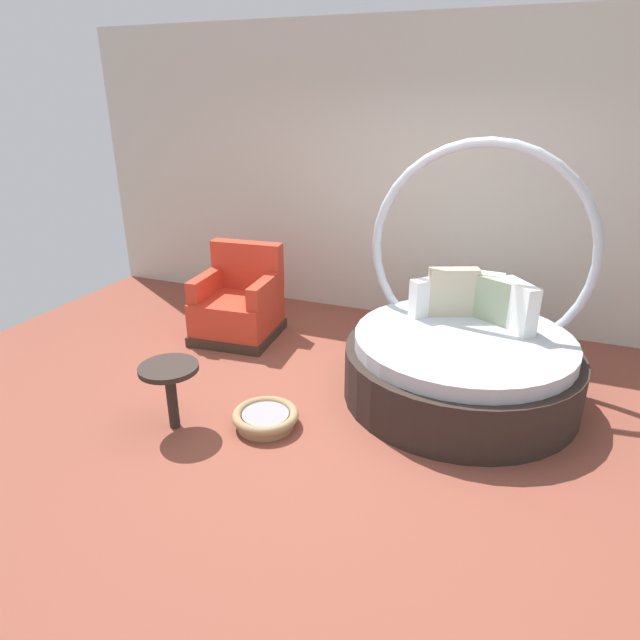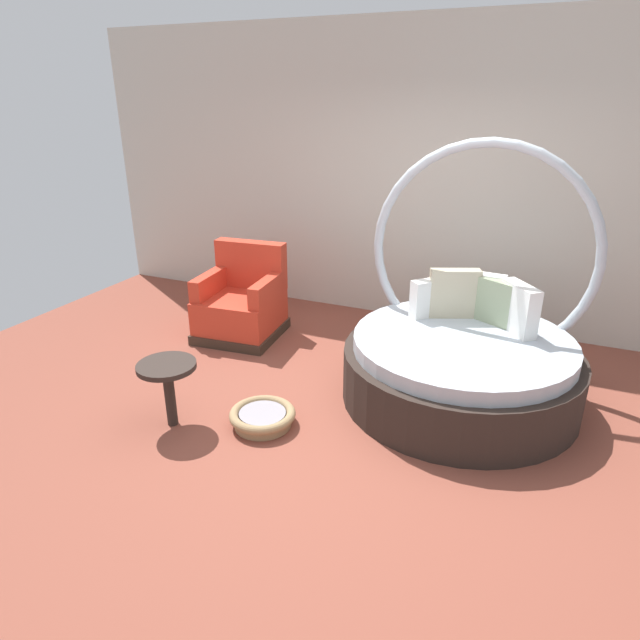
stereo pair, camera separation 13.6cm
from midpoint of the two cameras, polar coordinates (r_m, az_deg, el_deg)
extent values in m
cube|color=brown|center=(4.40, 3.22, -10.35)|extent=(8.00, 8.00, 0.02)
cube|color=beige|center=(6.05, 11.81, 14.16)|extent=(8.00, 0.12, 3.09)
cylinder|color=#2D231E|center=(4.72, 15.04, -5.52)|extent=(1.91, 1.91, 0.44)
cylinder|color=#B2BCC6|center=(4.59, 15.39, -2.42)|extent=(1.76, 1.76, 0.12)
torus|color=#B2BCC6|center=(4.89, 17.12, 6.46)|extent=(1.90, 0.08, 1.90)
cube|color=white|center=(4.74, 20.64, 1.12)|extent=(0.34, 0.39, 0.40)
cube|color=#93A37F|center=(4.85, 18.83, 1.70)|extent=(0.39, 0.28, 0.38)
cube|color=white|center=(4.97, 17.07, 2.48)|extent=(0.40, 0.15, 0.39)
cube|color=#BCB293|center=(4.90, 14.47, 2.69)|extent=(0.44, 0.28, 0.42)
cube|color=white|center=(4.88, 12.02, 2.24)|extent=(0.31, 0.32, 0.33)
cube|color=#38281E|center=(5.85, -7.49, -1.14)|extent=(0.87, 0.87, 0.10)
cube|color=red|center=(5.76, -7.59, 0.86)|extent=(0.82, 0.82, 0.34)
cube|color=red|center=(5.89, -6.49, 5.72)|extent=(0.77, 0.23, 0.50)
cube|color=red|center=(5.81, -10.58, 3.80)|extent=(0.18, 0.69, 0.22)
cube|color=red|center=(5.54, -4.75, 3.17)|extent=(0.18, 0.69, 0.22)
cylinder|color=#9E7F56|center=(4.32, -5.03, -10.43)|extent=(0.44, 0.44, 0.06)
torus|color=#9E7F56|center=(4.29, -5.06, -9.70)|extent=(0.51, 0.51, 0.07)
cylinder|color=gray|center=(4.30, -5.06, -9.81)|extent=(0.36, 0.36, 0.05)
cylinder|color=#2D231E|center=(4.35, -14.39, -7.70)|extent=(0.08, 0.08, 0.48)
cylinder|color=#2D231E|center=(4.23, -14.73, -4.64)|extent=(0.44, 0.44, 0.04)
camera|label=1|loc=(0.07, -89.18, 0.34)|focal=30.92mm
camera|label=2|loc=(0.07, 90.82, -0.34)|focal=30.92mm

